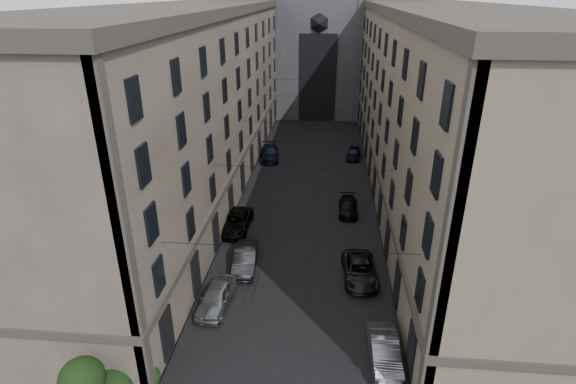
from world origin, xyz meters
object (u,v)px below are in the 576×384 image
(car_left_midnear, at_px, (245,258))
(car_left_far, at_px, (270,153))
(car_right_far, at_px, (354,153))
(car_left_midfar, at_px, (236,222))
(car_right_midnear, at_px, (360,270))
(car_left_near, at_px, (216,297))
(car_right_midfar, at_px, (348,207))
(gothic_tower, at_px, (321,5))
(car_right_near, at_px, (384,351))

(car_left_midnear, xyz_separation_m, car_left_far, (-1.30, 25.24, 0.00))
(car_right_far, bearing_deg, car_left_midfar, -111.89)
(car_right_midnear, distance_m, car_right_far, 27.25)
(car_left_near, bearing_deg, car_right_midnear, 28.55)
(car_left_near, distance_m, car_right_midfar, 18.16)
(car_left_near, xyz_separation_m, car_left_midfar, (-0.86, 11.07, -0.04))
(car_right_midnear, bearing_deg, car_right_midfar, 89.30)
(car_right_midfar, relative_size, car_right_far, 1.07)
(car_left_far, bearing_deg, car_left_midfar, -99.85)
(car_right_midnear, relative_size, car_right_far, 1.28)
(gothic_tower, bearing_deg, car_right_midnear, -85.24)
(gothic_tower, distance_m, car_left_far, 35.43)
(car_right_near, xyz_separation_m, car_right_midfar, (-1.48, 19.50, -0.11))
(car_right_midfar, xyz_separation_m, car_right_far, (1.22, 16.09, 0.06))
(car_left_near, height_order, car_left_midnear, car_left_midnear)
(car_left_midfar, height_order, car_right_midfar, car_left_midfar)
(car_right_midfar, bearing_deg, car_right_midnear, -86.45)
(car_right_far, bearing_deg, car_right_midfar, -86.65)
(car_left_near, xyz_separation_m, car_right_midnear, (10.05, 4.30, -0.06))
(car_left_near, height_order, car_left_midfar, car_left_near)
(car_left_near, distance_m, car_left_midnear, 5.15)
(car_left_near, xyz_separation_m, car_right_midfar, (9.54, 15.45, -0.16))
(gothic_tower, xyz_separation_m, car_right_midnear, (4.71, -56.56, -17.05))
(car_left_midfar, xyz_separation_m, car_left_far, (0.70, 19.19, 0.04))
(car_right_near, bearing_deg, car_right_midfar, 91.61)
(car_left_midnear, bearing_deg, car_right_midnear, -8.66)
(car_right_near, bearing_deg, car_left_midnear, 134.70)
(car_right_midfar, bearing_deg, car_left_midfar, -156.21)
(car_left_midnear, distance_m, car_right_midnear, 8.94)
(car_left_far, distance_m, car_right_midnear, 27.89)
(gothic_tower, bearing_deg, car_left_far, -100.19)
(gothic_tower, bearing_deg, car_left_near, -95.02)
(gothic_tower, relative_size, car_left_midfar, 10.48)
(car_left_midnear, height_order, car_right_far, car_left_midnear)
(car_left_near, distance_m, car_left_midfar, 11.10)
(car_right_near, bearing_deg, car_right_midnear, 93.90)
(car_left_near, relative_size, car_right_midfar, 1.06)
(car_left_far, height_order, car_right_midnear, car_left_far)
(car_left_far, bearing_deg, car_right_midfar, -64.53)
(car_left_midfar, height_order, car_right_near, car_left_midfar)
(car_left_midfar, bearing_deg, car_right_midnear, -30.85)
(car_left_far, xyz_separation_m, car_right_midnear, (10.21, -25.96, -0.07))
(car_right_far, bearing_deg, car_right_near, -81.88)
(car_left_far, distance_m, car_right_far, 11.00)
(car_left_far, bearing_deg, gothic_tower, 72.05)
(car_left_midnear, relative_size, car_left_midfar, 0.89)
(gothic_tower, xyz_separation_m, car_left_midfar, (-6.20, -49.79, -17.03))
(car_left_midnear, bearing_deg, car_left_near, -106.83)
(gothic_tower, bearing_deg, car_left_midfar, -97.10)
(car_left_midfar, xyz_separation_m, car_right_midnear, (10.91, -6.76, -0.03))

